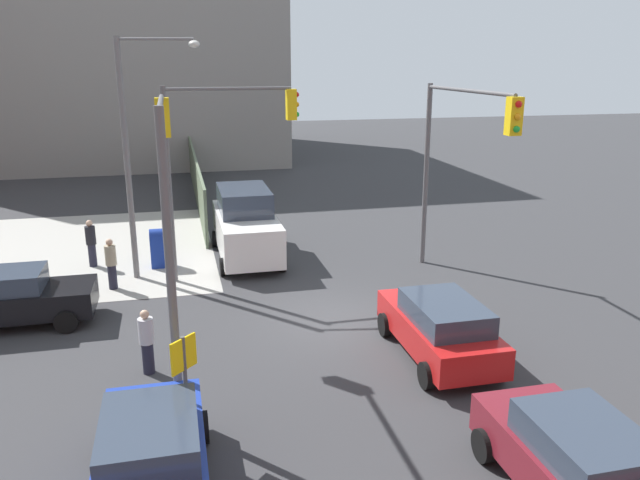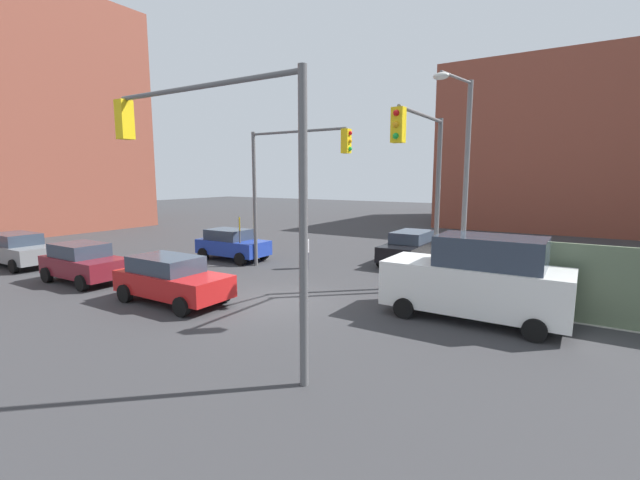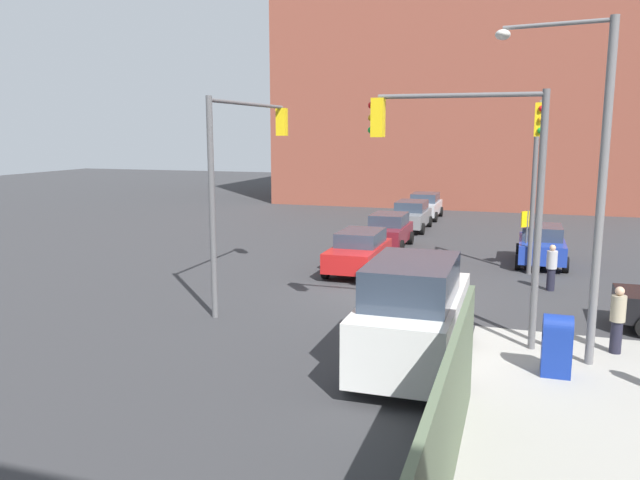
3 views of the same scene
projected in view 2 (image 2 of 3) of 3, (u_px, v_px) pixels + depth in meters
ground_plane at (270, 301)px, 15.20m from camera, size 120.00×120.00×0.00m
sidewalk_corner at (572, 281)px, 18.03m from camera, size 12.00×12.00×0.01m
traffic_signal_nw_corner at (289, 171)px, 19.58m from camera, size 5.42×0.36×6.50m
traffic_signal_se_corner at (218, 164)px, 9.60m from camera, size 6.00×0.36×6.50m
traffic_signal_ne_corner at (424, 171)px, 14.56m from camera, size 0.36×4.46×6.50m
street_lamp_corner at (462, 168)px, 16.38m from camera, size 0.82×2.64×8.00m
warning_sign_two_way at (240, 232)px, 21.45m from camera, size 0.48×0.48×2.40m
mailbox_blue at (483, 274)px, 16.03m from camera, size 0.56×0.64×1.43m
coupe_gray at (18, 249)px, 21.03m from camera, size 4.28×2.02×1.62m
coupe_black at (410, 247)px, 21.73m from camera, size 2.02×4.40×1.62m
hatchback_red at (171, 279)px, 14.95m from camera, size 4.31×2.02×1.62m
sedan_maroon at (84, 262)px, 17.86m from camera, size 3.85×2.02×1.62m
hatchback_blue at (232, 244)px, 22.70m from camera, size 3.84×2.02×1.62m
van_white_delivery at (477, 279)px, 13.05m from camera, size 5.40×2.32×2.62m
pedestrian_crossing at (442, 259)px, 18.32m from camera, size 0.36×0.36×1.72m
pedestrian_waiting at (305, 251)px, 20.49m from camera, size 0.36×0.36×1.63m
pedestrian_walking_north at (511, 261)px, 17.71m from camera, size 0.36×0.36×1.75m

